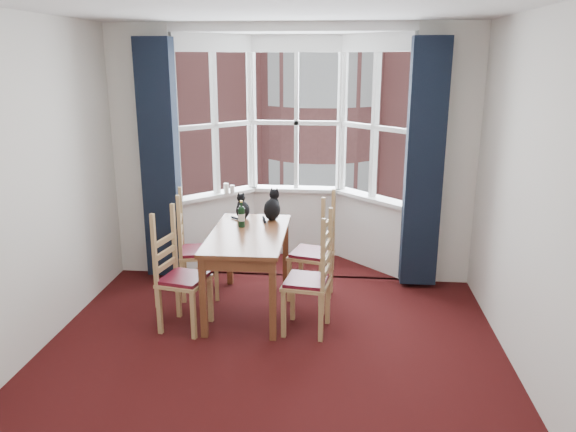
# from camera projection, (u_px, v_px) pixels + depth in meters

# --- Properties ---
(floor) EXTENTS (4.50, 4.50, 0.00)m
(floor) POSITION_uv_depth(u_px,v_px,m) (265.00, 381.00, 4.39)
(floor) COLOR black
(floor) RESTS_ON ground
(ceiling) EXTENTS (4.50, 4.50, 0.00)m
(ceiling) POSITION_uv_depth(u_px,v_px,m) (260.00, 0.00, 3.63)
(ceiling) COLOR white
(ceiling) RESTS_ON floor
(wall_right) EXTENTS (0.00, 4.50, 4.50)m
(wall_right) POSITION_uv_depth(u_px,v_px,m) (552.00, 216.00, 3.83)
(wall_right) COLOR silver
(wall_right) RESTS_ON floor
(wall_near) EXTENTS (4.00, 0.00, 4.00)m
(wall_near) POSITION_uv_depth(u_px,v_px,m) (168.00, 384.00, 1.86)
(wall_near) COLOR silver
(wall_near) RESTS_ON floor
(wall_back_pier_left) EXTENTS (0.70, 0.12, 2.80)m
(wall_back_pier_left) POSITION_uv_depth(u_px,v_px,m) (145.00, 153.00, 6.32)
(wall_back_pier_left) COLOR silver
(wall_back_pier_left) RESTS_ON floor
(wall_back_pier_right) EXTENTS (0.70, 0.12, 2.80)m
(wall_back_pier_right) POSITION_uv_depth(u_px,v_px,m) (444.00, 158.00, 6.02)
(wall_back_pier_right) COLOR silver
(wall_back_pier_right) RESTS_ON floor
(bay_window) EXTENTS (2.76, 0.94, 2.80)m
(bay_window) POSITION_uv_depth(u_px,v_px,m) (295.00, 148.00, 6.65)
(bay_window) COLOR white
(bay_window) RESTS_ON floor
(curtain_left) EXTENTS (0.38, 0.22, 2.60)m
(curtain_left) POSITION_uv_depth(u_px,v_px,m) (160.00, 161.00, 6.14)
(curtain_left) COLOR black
(curtain_left) RESTS_ON floor
(curtain_right) EXTENTS (0.38, 0.22, 2.60)m
(curtain_right) POSITION_uv_depth(u_px,v_px,m) (424.00, 165.00, 5.88)
(curtain_right) COLOR black
(curtain_right) RESTS_ON floor
(dining_table) EXTENTS (0.74, 1.36, 0.80)m
(dining_table) POSITION_uv_depth(u_px,v_px,m) (248.00, 243.00, 5.48)
(dining_table) COLOR brown
(dining_table) RESTS_ON floor
(chair_left_near) EXTENTS (0.48, 0.49, 0.92)m
(chair_left_near) POSITION_uv_depth(u_px,v_px,m) (175.00, 279.00, 5.17)
(chair_left_near) COLOR tan
(chair_left_near) RESTS_ON floor
(chair_left_far) EXTENTS (0.48, 0.50, 0.92)m
(chair_left_far) POSITION_uv_depth(u_px,v_px,m) (191.00, 253.00, 5.86)
(chair_left_far) COLOR tan
(chair_left_far) RESTS_ON floor
(chair_right_near) EXTENTS (0.46, 0.47, 0.92)m
(chair_right_near) POSITION_uv_depth(u_px,v_px,m) (316.00, 284.00, 5.07)
(chair_right_near) COLOR tan
(chair_right_near) RESTS_ON floor
(chair_right_far) EXTENTS (0.50, 0.51, 0.92)m
(chair_right_far) POSITION_uv_depth(u_px,v_px,m) (319.00, 256.00, 5.78)
(chair_right_far) COLOR tan
(chair_right_far) RESTS_ON floor
(cat_left) EXTENTS (0.21, 0.23, 0.28)m
(cat_left) POSITION_uv_depth(u_px,v_px,m) (243.00, 209.00, 5.91)
(cat_left) COLOR black
(cat_left) RESTS_ON dining_table
(cat_right) EXTENTS (0.22, 0.27, 0.34)m
(cat_right) POSITION_uv_depth(u_px,v_px,m) (272.00, 208.00, 5.87)
(cat_right) COLOR black
(cat_right) RESTS_ON dining_table
(wine_bottle) EXTENTS (0.07, 0.07, 0.27)m
(wine_bottle) POSITION_uv_depth(u_px,v_px,m) (241.00, 216.00, 5.61)
(wine_bottle) COLOR black
(wine_bottle) RESTS_ON dining_table
(candle_tall) EXTENTS (0.06, 0.06, 0.12)m
(candle_tall) POSITION_uv_depth(u_px,v_px,m) (226.00, 188.00, 6.70)
(candle_tall) COLOR white
(candle_tall) RESTS_ON bay_window
(candle_short) EXTENTS (0.06, 0.06, 0.09)m
(candle_short) POSITION_uv_depth(u_px,v_px,m) (232.00, 189.00, 6.73)
(candle_short) COLOR white
(candle_short) RESTS_ON bay_window
(street) EXTENTS (80.00, 80.00, 0.00)m
(street) POSITION_uv_depth(u_px,v_px,m) (332.00, 190.00, 36.92)
(street) COLOR #333335
(street) RESTS_ON ground
(tenement_building) EXTENTS (18.40, 7.80, 15.20)m
(tenement_building) POSITION_uv_depth(u_px,v_px,m) (325.00, 85.00, 17.37)
(tenement_building) COLOR #904E4A
(tenement_building) RESTS_ON street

